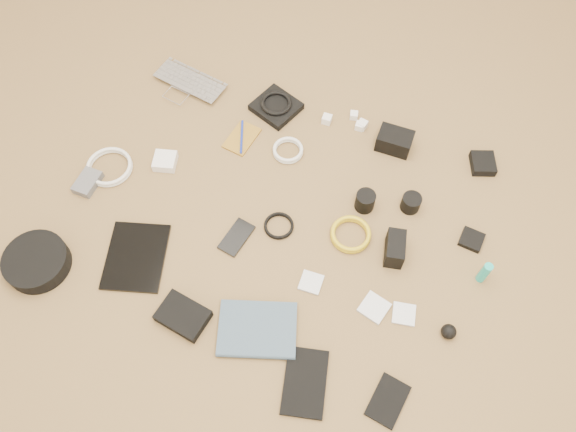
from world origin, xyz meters
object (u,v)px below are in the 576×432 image
at_px(laptop, 184,88).
at_px(dslr_camera, 395,141).
at_px(phone, 237,237).
at_px(tablet, 136,257).
at_px(paperback, 255,358).
at_px(headphone_case, 37,262).

bearing_deg(laptop, dslr_camera, 12.06).
relative_size(laptop, dslr_camera, 2.30).
relative_size(dslr_camera, phone, 0.94).
xyz_separation_m(dslr_camera, phone, (-0.36, -0.56, -0.03)).
bearing_deg(tablet, paperback, -35.75).
bearing_deg(paperback, phone, 12.79).
height_order(tablet, phone, same).
height_order(dslr_camera, phone, dslr_camera).
bearing_deg(paperback, headphone_case, 69.03).
distance_m(tablet, headphone_case, 0.31).
bearing_deg(laptop, phone, -39.23).
bearing_deg(headphone_case, phone, 32.40).
bearing_deg(tablet, dslr_camera, 30.98).
bearing_deg(paperback, tablet, 52.44).
bearing_deg(dslr_camera, headphone_case, -137.67).
bearing_deg(tablet, headphone_case, -170.51).
bearing_deg(phone, paperback, -48.59).
bearing_deg(laptop, paperback, -42.76).
height_order(dslr_camera, headphone_case, dslr_camera).
distance_m(phone, paperback, 0.41).
distance_m(laptop, headphone_case, 0.84).
height_order(dslr_camera, tablet, dslr_camera).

